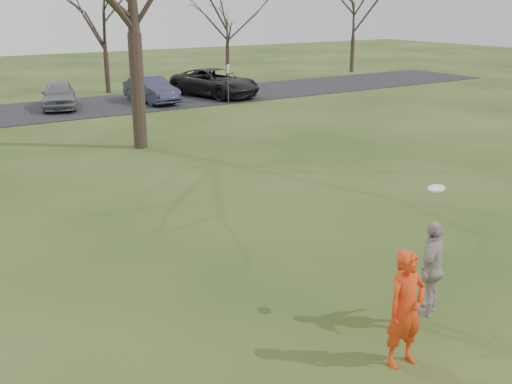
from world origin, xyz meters
The scene contains 9 objects.
ground centered at (0.00, 0.00, 0.00)m, with size 120.00×120.00×0.00m, color #1E380F.
parking_strip centered at (0.00, 25.00, 0.02)m, with size 62.00×6.50×0.04m, color black.
player_defender centered at (-0.27, -0.46, 0.92)m, with size 0.67×0.44×1.83m, color red.
car_4 centered at (1.90, 25.27, 0.72)m, with size 1.62×4.02×1.37m, color slate.
car_5 centered at (6.61, 24.42, 0.73)m, with size 1.46×4.18×1.38m, color #313349.
car_6 centered at (10.59, 24.48, 0.82)m, with size 2.59×5.62×1.56m, color black.
catching_play centered at (0.92, 0.09, 1.07)m, with size 1.04×0.78×2.17m.
sign_white centered at (10.00, 22.00, 1.45)m, with size 0.35×0.35×2.08m.
small_tree_row centered at (4.38, 30.06, 3.89)m, with size 55.00×5.90×8.50m.
Camera 1 is at (-6.47, -5.88, 5.25)m, focal length 42.07 mm.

